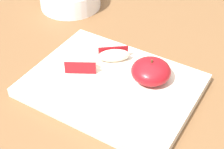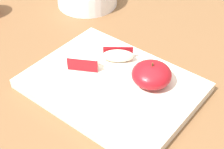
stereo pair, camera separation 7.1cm
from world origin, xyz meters
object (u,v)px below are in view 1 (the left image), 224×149
at_px(cutting_board, 112,85).
at_px(apple_wedge_left, 114,55).
at_px(apple_wedge_back, 81,64).
at_px(apple_half_skin_up, 151,71).

bearing_deg(cutting_board, apple_wedge_left, 117.81).
xyz_separation_m(cutting_board, apple_wedge_back, (-0.08, -0.00, 0.03)).
bearing_deg(apple_half_skin_up, cutting_board, -143.84).
relative_size(cutting_board, apple_half_skin_up, 4.15).
xyz_separation_m(apple_wedge_back, apple_wedge_left, (0.04, 0.07, 0.00)).
height_order(cutting_board, apple_half_skin_up, apple_half_skin_up).
distance_m(apple_half_skin_up, apple_wedge_back, 0.15).
height_order(apple_half_skin_up, apple_wedge_back, apple_half_skin_up).
height_order(apple_half_skin_up, apple_wedge_left, apple_half_skin_up).
distance_m(apple_half_skin_up, apple_wedge_left, 0.10).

